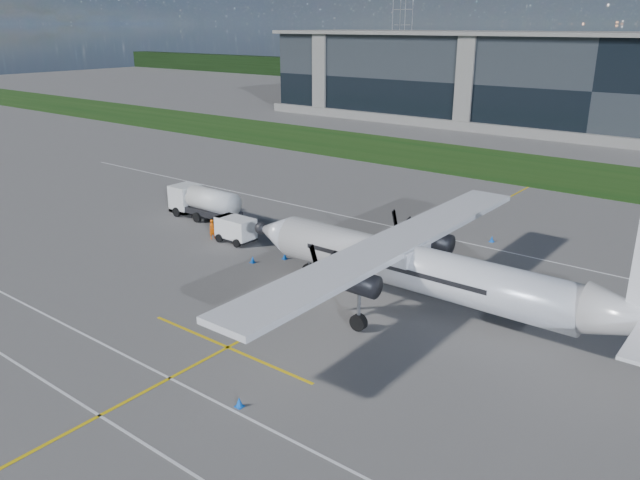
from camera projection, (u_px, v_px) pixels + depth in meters
ground at (505, 181)px, 70.14m from camera, size 400.00×400.00×0.00m
grass_strip at (531, 169)px, 76.09m from camera, size 400.00×18.00×0.04m
terminal_building at (610, 87)px, 97.46m from camera, size 120.00×20.00×15.00m
pylon_west at (402, 30)px, 193.63m from camera, size 9.00×4.60×30.00m
yellow_taxiway_centerline at (385, 264)px, 46.06m from camera, size 0.20×70.00×0.01m
white_lane_line at (63, 393)px, 29.93m from camera, size 90.00×0.15×0.01m
turboprop_aircraft at (432, 246)px, 36.77m from camera, size 28.15×29.19×8.76m
fuel_tanker_truck at (201, 202)px, 56.49m from camera, size 7.85×2.55×2.94m
baggage_tug at (236, 230)px, 50.40m from camera, size 3.36×2.02×2.02m
ground_crew_person at (213, 228)px, 51.09m from camera, size 0.77×0.91×1.91m
safety_cone_nose_stbd at (285, 256)px, 46.91m from camera, size 0.36×0.36×0.50m
safety_cone_portwing at (239, 402)px, 28.78m from camera, size 0.36×0.36×0.50m
safety_cone_stbdwing at (492, 239)px, 50.62m from camera, size 0.36×0.36×0.50m
safety_cone_fwd at (253, 259)px, 46.21m from camera, size 0.36×0.36×0.50m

